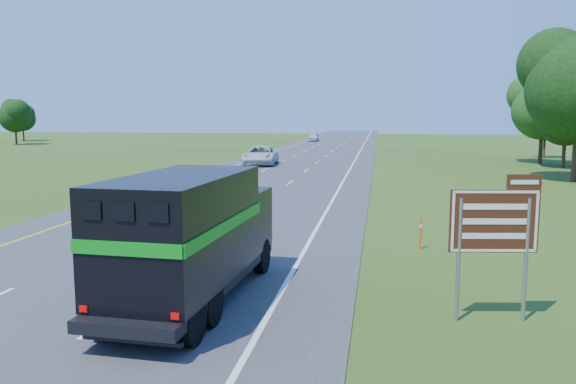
% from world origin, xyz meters
% --- Properties ---
extents(road, '(15.00, 260.00, 0.04)m').
position_xyz_m(road, '(0.00, 50.00, 0.02)').
color(road, '#38383A').
rests_on(road, ground).
extents(lane_markings, '(11.15, 260.00, 0.01)m').
position_xyz_m(lane_markings, '(0.00, 50.00, 0.04)').
color(lane_markings, yellow).
rests_on(lane_markings, road).
extents(horse_truck, '(2.71, 7.59, 3.31)m').
position_xyz_m(horse_truck, '(3.43, 12.22, 1.81)').
color(horse_truck, black).
rests_on(horse_truck, road).
extents(white_suv, '(3.50, 6.69, 1.80)m').
position_xyz_m(white_suv, '(-3.28, 52.04, 0.94)').
color(white_suv, silver).
rests_on(white_suv, road).
extents(far_car, '(1.81, 4.15, 1.39)m').
position_xyz_m(far_car, '(-3.98, 102.47, 0.74)').
color(far_car, silver).
rests_on(far_car, road).
extents(exit_sign, '(2.01, 0.37, 3.44)m').
position_xyz_m(exit_sign, '(10.68, 12.16, 2.23)').
color(exit_sign, gray).
rests_on(exit_sign, ground).
extents(delineator, '(0.09, 0.05, 1.10)m').
position_xyz_m(delineator, '(9.56, 19.20, 0.59)').
color(delineator, '#DB520B').
rests_on(delineator, ground).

